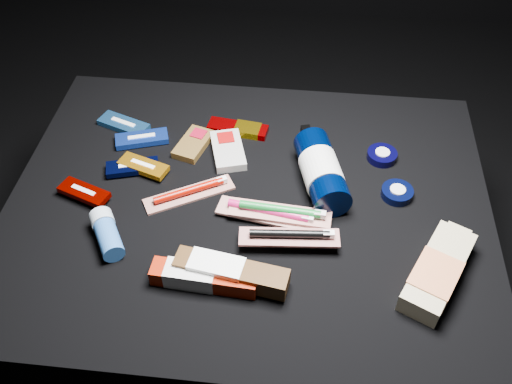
# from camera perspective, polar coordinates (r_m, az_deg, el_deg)

# --- Properties ---
(ground) EXTENTS (3.00, 3.00, 0.00)m
(ground) POSITION_cam_1_polar(r_m,az_deg,el_deg) (1.48, -0.63, -11.53)
(ground) COLOR black
(ground) RESTS_ON ground
(cloth_table) EXTENTS (0.98, 0.78, 0.40)m
(cloth_table) POSITION_cam_1_polar(r_m,az_deg,el_deg) (1.31, -0.70, -6.90)
(cloth_table) COLOR black
(cloth_table) RESTS_ON ground
(luna_bar_0) EXTENTS (0.13, 0.08, 0.02)m
(luna_bar_0) POSITION_cam_1_polar(r_m,az_deg,el_deg) (1.36, -13.09, 6.58)
(luna_bar_0) COLOR #2461A2
(luna_bar_0) RESTS_ON cloth_table
(luna_bar_1) EXTENTS (0.12, 0.08, 0.02)m
(luna_bar_1) POSITION_cam_1_polar(r_m,az_deg,el_deg) (1.31, -11.33, 5.25)
(luna_bar_1) COLOR #193FBA
(luna_bar_1) RESTS_ON cloth_table
(luna_bar_2) EXTENTS (0.12, 0.07, 0.01)m
(luna_bar_2) POSITION_cam_1_polar(r_m,az_deg,el_deg) (1.24, -12.25, 2.45)
(luna_bar_2) COLOR black
(luna_bar_2) RESTS_ON cloth_table
(luna_bar_3) EXTENTS (0.11, 0.07, 0.01)m
(luna_bar_3) POSITION_cam_1_polar(r_m,az_deg,el_deg) (1.24, -11.20, 2.55)
(luna_bar_3) COLOR orange
(luna_bar_3) RESTS_ON cloth_table
(luna_bar_4) EXTENTS (0.11, 0.07, 0.01)m
(luna_bar_4) POSITION_cam_1_polar(r_m,az_deg,el_deg) (1.21, -16.82, -0.03)
(luna_bar_4) COLOR #750400
(luna_bar_4) RESTS_ON cloth_table
(clif_bar_0) EXTENTS (0.08, 0.12, 0.02)m
(clif_bar_0) POSITION_cam_1_polar(r_m,az_deg,el_deg) (1.28, -6.20, 4.91)
(clif_bar_0) COLOR #523A17
(clif_bar_0) RESTS_ON cloth_table
(clif_bar_1) EXTENTS (0.10, 0.13, 0.02)m
(clif_bar_1) POSITION_cam_1_polar(r_m,az_deg,el_deg) (1.26, -2.86, 4.33)
(clif_bar_1) COLOR #A3A29C
(clif_bar_1) RESTS_ON cloth_table
(power_bar) EXTENTS (0.14, 0.06, 0.02)m
(power_bar) POSITION_cam_1_polar(r_m,az_deg,el_deg) (1.31, -1.51, 6.31)
(power_bar) COLOR #7F0002
(power_bar) RESTS_ON cloth_table
(lotion_bottle) EXTENTS (0.13, 0.25, 0.08)m
(lotion_bottle) POSITION_cam_1_polar(r_m,az_deg,el_deg) (1.17, 6.54, 2.09)
(lotion_bottle) COLOR black
(lotion_bottle) RESTS_ON cloth_table
(cream_tin_upper) EXTENTS (0.06, 0.06, 0.02)m
(cream_tin_upper) POSITION_cam_1_polar(r_m,az_deg,el_deg) (1.27, 12.49, 3.60)
(cream_tin_upper) COLOR black
(cream_tin_upper) RESTS_ON cloth_table
(cream_tin_lower) EXTENTS (0.06, 0.06, 0.02)m
(cream_tin_lower) POSITION_cam_1_polar(r_m,az_deg,el_deg) (1.20, 13.93, -0.06)
(cream_tin_lower) COLOR black
(cream_tin_lower) RESTS_ON cloth_table
(bodywash_bottle) EXTENTS (0.15, 0.22, 0.04)m
(bodywash_bottle) POSITION_cam_1_polar(r_m,az_deg,el_deg) (1.07, 17.65, -7.72)
(bodywash_bottle) COLOR tan
(bodywash_bottle) RESTS_ON cloth_table
(deodorant_stick) EXTENTS (0.09, 0.11, 0.04)m
(deodorant_stick) POSITION_cam_1_polar(r_m,az_deg,el_deg) (1.11, -14.70, -4.03)
(deodorant_stick) COLOR #295CA3
(deodorant_stick) RESTS_ON cloth_table
(toothbrush_pack_0) EXTENTS (0.18, 0.13, 0.02)m
(toothbrush_pack_0) POSITION_cam_1_polar(r_m,az_deg,el_deg) (1.18, -6.58, -0.02)
(toothbrush_pack_0) COLOR #A9A19D
(toothbrush_pack_0) RESTS_ON cloth_table
(toothbrush_pack_1) EXTENTS (0.21, 0.08, 0.02)m
(toothbrush_pack_1) POSITION_cam_1_polar(r_m,az_deg,el_deg) (1.12, 1.36, -2.13)
(toothbrush_pack_1) COLOR #BBB3AE
(toothbrush_pack_1) RESTS_ON cloth_table
(toothbrush_pack_2) EXTENTS (0.20, 0.06, 0.02)m
(toothbrush_pack_2) POSITION_cam_1_polar(r_m,az_deg,el_deg) (1.11, 2.55, -1.98)
(toothbrush_pack_2) COLOR #B4ABA7
(toothbrush_pack_2) RESTS_ON cloth_table
(toothbrush_pack_3) EXTENTS (0.19, 0.06, 0.02)m
(toothbrush_pack_3) POSITION_cam_1_polar(r_m,az_deg,el_deg) (1.07, 3.50, -4.39)
(toothbrush_pack_3) COLOR #AAA39E
(toothbrush_pack_3) RESTS_ON cloth_table
(toothpaste_carton_red) EXTENTS (0.19, 0.05, 0.04)m
(toothpaste_carton_red) POSITION_cam_1_polar(r_m,az_deg,el_deg) (1.03, -5.69, -8.45)
(toothpaste_carton_red) COLOR #8E1500
(toothpaste_carton_red) RESTS_ON cloth_table
(toothpaste_carton_green) EXTENTS (0.21, 0.08, 0.04)m
(toothpaste_carton_green) POSITION_cam_1_polar(r_m,az_deg,el_deg) (1.02, -3.01, -7.94)
(toothpaste_carton_green) COLOR #3C230C
(toothpaste_carton_green) RESTS_ON cloth_table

